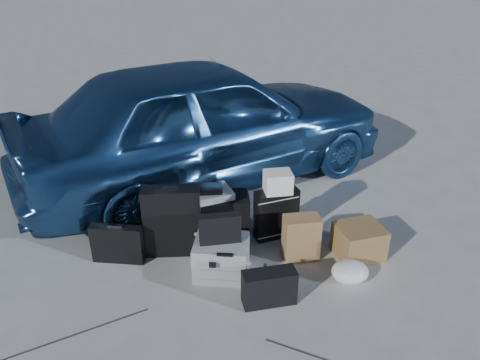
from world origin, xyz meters
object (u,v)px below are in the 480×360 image
at_px(pelican_case, 222,257).
at_px(briefcase, 117,244).
at_px(suitcase_right, 276,214).
at_px(cardboard_box, 359,241).
at_px(green_bottle, 265,279).
at_px(duffel_bag, 211,213).
at_px(suitcase_left, 172,221).
at_px(car, 206,121).

bearing_deg(pelican_case, briefcase, 174.60).
xyz_separation_m(suitcase_right, cardboard_box, (0.71, -0.48, -0.11)).
height_order(suitcase_right, green_bottle, suitcase_right).
relative_size(briefcase, green_bottle, 1.70).
distance_m(pelican_case, green_bottle, 0.47).
height_order(duffel_bag, cardboard_box, duffel_bag).
bearing_deg(suitcase_left, cardboard_box, -5.17).
height_order(suitcase_right, duffel_bag, suitcase_right).
bearing_deg(suitcase_left, car, 78.43).
distance_m(suitcase_right, green_bottle, 0.91).
bearing_deg(car, pelican_case, 156.89).
relative_size(suitcase_right, green_bottle, 1.83).
xyz_separation_m(duffel_bag, cardboard_box, (1.36, -0.73, -0.04)).
relative_size(suitcase_left, duffel_bag, 0.89).
height_order(suitcase_left, duffel_bag, suitcase_left).
height_order(car, suitcase_right, car).
height_order(duffel_bag, green_bottle, duffel_bag).
bearing_deg(green_bottle, duffel_bag, 106.66).
bearing_deg(cardboard_box, pelican_case, -178.56).
xyz_separation_m(pelican_case, suitcase_right, (0.65, 0.51, 0.09)).
relative_size(suitcase_left, green_bottle, 2.43).
height_order(suitcase_left, green_bottle, suitcase_left).
height_order(suitcase_left, cardboard_box, suitcase_left).
height_order(pelican_case, duffel_bag, duffel_bag).
distance_m(suitcase_left, suitcase_right, 1.07).
bearing_deg(cardboard_box, briefcase, 171.71).
distance_m(car, briefcase, 2.00).
distance_m(pelican_case, duffel_bag, 0.76).
bearing_deg(briefcase, suitcase_left, 21.82).
bearing_deg(suitcase_left, pelican_case, -38.43).
bearing_deg(suitcase_left, green_bottle, -38.38).
xyz_separation_m(pelican_case, suitcase_left, (-0.41, 0.42, 0.18)).
bearing_deg(suitcase_right, briefcase, 174.79).
distance_m(car, cardboard_box, 2.38).
xyz_separation_m(car, green_bottle, (0.22, -2.30, -0.64)).
distance_m(car, green_bottle, 2.40).
bearing_deg(suitcase_right, cardboard_box, -43.88).
bearing_deg(suitcase_right, green_bottle, -120.69).
bearing_deg(briefcase, pelican_case, -5.19).
distance_m(suitcase_right, cardboard_box, 0.86).
xyz_separation_m(car, briefcase, (-1.06, -1.59, -0.60)).
xyz_separation_m(briefcase, duffel_bag, (0.95, 0.39, 0.01)).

